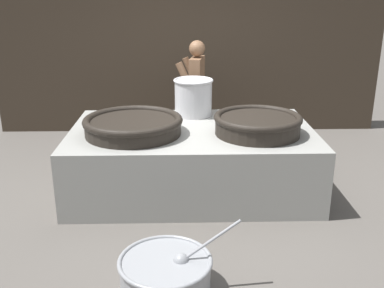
% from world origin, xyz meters
% --- Properties ---
extents(ground_plane, '(60.00, 60.00, 0.00)m').
position_xyz_m(ground_plane, '(0.00, 0.00, 0.00)').
color(ground_plane, '#56514C').
extents(back_wall, '(6.29, 0.24, 3.79)m').
position_xyz_m(back_wall, '(0.00, 2.45, 1.89)').
color(back_wall, '#382D23').
rests_on(back_wall, ground_plane).
extents(hearth_platform, '(2.81, 1.72, 0.75)m').
position_xyz_m(hearth_platform, '(0.00, 0.00, 0.38)').
color(hearth_platform, gray).
rests_on(hearth_platform, ground_plane).
extents(giant_wok_near, '(1.11, 1.11, 0.20)m').
position_xyz_m(giant_wok_near, '(-0.66, -0.18, 0.86)').
color(giant_wok_near, black).
rests_on(giant_wok_near, hearth_platform).
extents(giant_wok_far, '(0.98, 0.98, 0.22)m').
position_xyz_m(giant_wok_far, '(0.72, -0.21, 0.87)').
color(giant_wok_far, black).
rests_on(giant_wok_far, hearth_platform).
extents(stock_pot, '(0.50, 0.50, 0.47)m').
position_xyz_m(stock_pot, '(0.03, 0.60, 0.99)').
color(stock_pot, silver).
rests_on(stock_pot, hearth_platform).
extents(cook, '(0.43, 0.63, 1.61)m').
position_xyz_m(cook, '(0.10, 1.33, 0.87)').
color(cook, brown).
rests_on(cook, ground_plane).
extents(prep_bowl_vegetables, '(0.97, 0.75, 0.61)m').
position_xyz_m(prep_bowl_vegetables, '(-0.26, -1.97, 0.17)').
color(prep_bowl_vegetables, gray).
rests_on(prep_bowl_vegetables, ground_plane).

